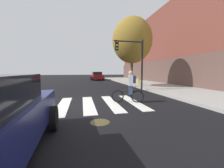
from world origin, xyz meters
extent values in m
plane|color=black|center=(0.00, 0.00, 0.00)|extent=(120.00, 120.00, 0.00)
cube|color=#9E9B93|center=(8.75, 0.00, 0.07)|extent=(6.50, 50.00, 0.15)
cube|color=silver|center=(-1.94, 0.00, 0.01)|extent=(0.55, 3.68, 0.01)
cube|color=silver|center=(-0.75, 0.00, 0.01)|extent=(0.55, 3.68, 0.01)
cube|color=silver|center=(0.44, 0.00, 0.01)|extent=(0.55, 3.68, 0.01)
cube|color=silver|center=(1.64, 0.00, 0.01)|extent=(0.55, 3.68, 0.01)
cube|color=silver|center=(2.83, 0.00, 0.01)|extent=(0.55, 3.68, 0.01)
cylinder|color=#473D1E|center=(0.69, -2.53, 0.00)|extent=(0.64, 0.64, 0.01)
cylinder|color=black|center=(-0.68, -2.79, 0.34)|extent=(0.27, 0.69, 0.68)
cube|color=maroon|center=(2.94, 18.76, 0.68)|extent=(2.01, 4.60, 0.69)
cube|color=black|center=(2.94, 18.62, 1.29)|extent=(1.71, 2.23, 0.54)
cylinder|color=black|center=(1.93, 20.17, 0.33)|extent=(0.26, 0.68, 0.67)
cylinder|color=black|center=(3.82, 20.25, 0.33)|extent=(0.26, 0.68, 0.67)
cylinder|color=black|center=(2.05, 17.28, 0.33)|extent=(0.26, 0.68, 0.67)
cylinder|color=black|center=(3.94, 17.36, 0.33)|extent=(0.26, 0.68, 0.67)
torus|color=black|center=(2.99, -0.25, 0.33)|extent=(0.65, 0.26, 0.66)
torus|color=black|center=(1.99, 0.08, 0.33)|extent=(0.65, 0.26, 0.66)
cylinder|color=black|center=(2.49, -0.08, 0.61)|extent=(0.86, 0.33, 0.05)
cylinder|color=black|center=(2.64, -0.13, 0.68)|extent=(0.04, 0.04, 0.45)
cube|color=#384772|center=(2.64, -0.13, 0.73)|extent=(0.28, 0.33, 0.56)
cube|color=silver|center=(2.64, -0.13, 1.18)|extent=(0.34, 0.42, 0.56)
sphere|color=tan|center=(2.64, -0.13, 1.58)|extent=(0.22, 0.22, 0.22)
cube|color=navy|center=(2.81, -0.19, 1.23)|extent=(0.24, 0.32, 0.40)
cylinder|color=black|center=(5.00, 3.51, 2.10)|extent=(0.14, 0.14, 4.20)
cylinder|color=black|center=(3.80, 3.51, 4.00)|extent=(2.40, 0.10, 0.10)
cube|color=black|center=(2.84, 3.51, 3.65)|extent=(0.24, 0.20, 0.76)
sphere|color=red|center=(2.84, 3.40, 3.89)|extent=(0.14, 0.14, 0.14)
sphere|color=gold|center=(2.84, 3.40, 3.65)|extent=(0.14, 0.14, 0.14)
sphere|color=green|center=(2.84, 3.40, 3.41)|extent=(0.14, 0.14, 0.14)
cylinder|color=gold|center=(6.81, 8.23, 0.47)|extent=(0.22, 0.22, 0.65)
sphere|color=gold|center=(6.81, 8.23, 0.84)|extent=(0.18, 0.18, 0.18)
cylinder|color=gold|center=(6.97, 8.23, 0.51)|extent=(0.12, 0.09, 0.09)
cylinder|color=#4C3823|center=(5.11, 6.10, 1.57)|extent=(0.24, 0.24, 3.14)
ellipsoid|color=olive|center=(5.11, 6.10, 4.71)|extent=(3.91, 3.91, 4.50)
cube|color=brown|center=(18.95, 12.75, 1.60)|extent=(16.97, 25.38, 3.20)
cube|color=brown|center=(18.95, 12.75, 6.67)|extent=(16.63, 24.87, 6.94)
camera|label=1|loc=(0.14, -6.71, 1.65)|focal=21.39mm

